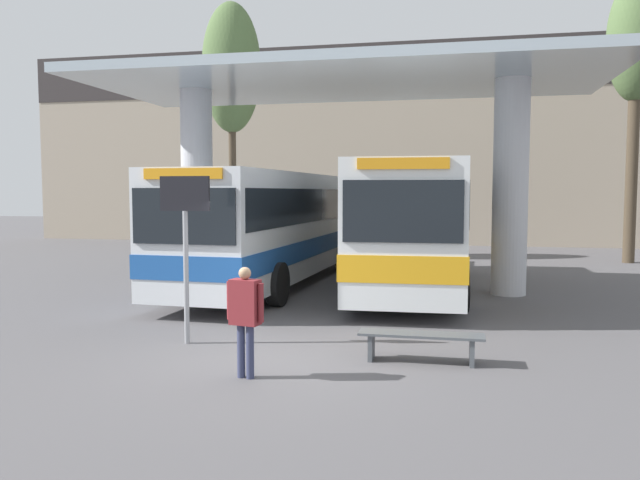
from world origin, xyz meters
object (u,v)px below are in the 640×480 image
object	(u,v)px
transit_bus_center_bay	(410,221)
info_sign_platform	(185,225)
waiting_bench_near_pillar	(421,340)
pedestrian_waiting	(245,311)
poplar_tree_behind_right	(231,70)
transit_bus_left_bay	(277,222)
poplar_tree_behind_left	(636,46)

from	to	relation	value
transit_bus_center_bay	info_sign_platform	size ratio (longest dim) A/B	3.48
waiting_bench_near_pillar	pedestrian_waiting	distance (m)	2.83
transit_bus_center_bay	poplar_tree_behind_right	world-z (taller)	poplar_tree_behind_right
transit_bus_center_bay	pedestrian_waiting	size ratio (longest dim) A/B	6.38
waiting_bench_near_pillar	transit_bus_center_bay	bearing A→B (deg)	95.28
transit_bus_left_bay	info_sign_platform	size ratio (longest dim) A/B	4.08
info_sign_platform	waiting_bench_near_pillar	bearing A→B (deg)	-5.41
poplar_tree_behind_left	poplar_tree_behind_right	world-z (taller)	poplar_tree_behind_left
transit_bus_left_bay	poplar_tree_behind_left	distance (m)	15.11
pedestrian_waiting	poplar_tree_behind_right	xyz separation A→B (m)	(-5.82, 15.56, 6.51)
pedestrian_waiting	poplar_tree_behind_left	size ratio (longest dim) A/B	0.15
info_sign_platform	pedestrian_waiting	bearing A→B (deg)	-46.08
transit_bus_left_bay	waiting_bench_near_pillar	distance (m)	9.14
transit_bus_center_bay	poplar_tree_behind_left	world-z (taller)	poplar_tree_behind_left
transit_bus_center_bay	info_sign_platform	xyz separation A→B (m)	(-3.40, -6.99, 0.24)
pedestrian_waiting	poplar_tree_behind_right	distance (m)	17.85
transit_bus_left_bay	poplar_tree_behind_right	distance (m)	9.34
transit_bus_center_bay	pedestrian_waiting	world-z (taller)	transit_bus_center_bay
transit_bus_left_bay	info_sign_platform	distance (m)	7.44
info_sign_platform	transit_bus_left_bay	bearing A→B (deg)	93.54
pedestrian_waiting	poplar_tree_behind_right	size ratio (longest dim) A/B	0.16
transit_bus_center_bay	pedestrian_waiting	xyz separation A→B (m)	(-1.73, -8.72, -0.88)
poplar_tree_behind_left	poplar_tree_behind_right	distance (m)	15.22
transit_bus_left_bay	info_sign_platform	xyz separation A→B (m)	(0.46, -7.42, 0.32)
transit_bus_left_bay	poplar_tree_behind_right	world-z (taller)	poplar_tree_behind_right
poplar_tree_behind_left	pedestrian_waiting	bearing A→B (deg)	-119.09
waiting_bench_near_pillar	pedestrian_waiting	xyz separation A→B (m)	(-2.41, -1.35, 0.63)
transit_bus_center_bay	poplar_tree_behind_left	distance (m)	12.67
info_sign_platform	poplar_tree_behind_left	bearing A→B (deg)	53.82
transit_bus_left_bay	waiting_bench_near_pillar	xyz separation A→B (m)	(4.54, -7.81, -1.42)
waiting_bench_near_pillar	poplar_tree_behind_left	world-z (taller)	poplar_tree_behind_left
transit_bus_left_bay	pedestrian_waiting	distance (m)	9.44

